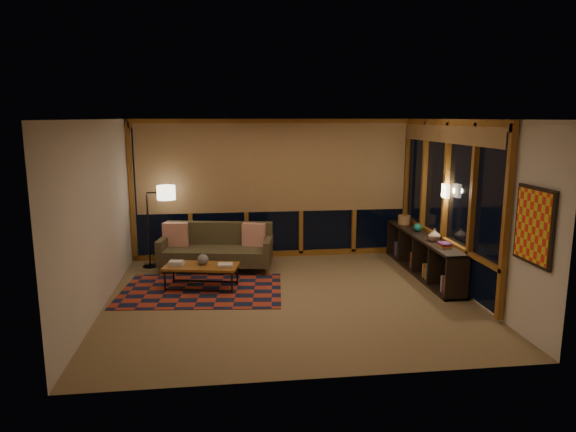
{
  "coord_description": "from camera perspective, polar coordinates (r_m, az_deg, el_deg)",
  "views": [
    {
      "loc": [
        -0.96,
        -7.44,
        2.72
      ],
      "look_at": [
        -0.01,
        0.15,
        1.25
      ],
      "focal_mm": 32.0,
      "sensor_mm": 36.0,
      "label": 1
    }
  ],
  "objects": [
    {
      "name": "wall_sconce",
      "position": [
        8.74,
        17.1,
        2.68
      ],
      "size": [
        0.12,
        0.18,
        0.22
      ],
      "primitive_type": null,
      "color": "#F8E3BC",
      "rests_on": "walls"
    },
    {
      "name": "floor",
      "position": [
        7.98,
        0.17,
        -9.08
      ],
      "size": [
        5.5,
        5.0,
        0.01
      ],
      "primitive_type": "cube",
      "color": "olive",
      "rests_on": "ground"
    },
    {
      "name": "window_wall_back",
      "position": [
        10.01,
        -1.6,
        2.99
      ],
      "size": [
        5.3,
        0.16,
        2.6
      ],
      "primitive_type": null,
      "color": "#905F1F",
      "rests_on": "walls"
    },
    {
      "name": "basket",
      "position": [
        10.12,
        12.78,
        -0.42
      ],
      "size": [
        0.27,
        0.27,
        0.17
      ],
      "primitive_type": "cylinder",
      "rotation": [
        0.0,
        0.0,
        0.18
      ],
      "color": "olive",
      "rests_on": "bookshelf"
    },
    {
      "name": "sofa",
      "position": [
        9.38,
        -7.98,
        -3.53
      ],
      "size": [
        2.1,
        1.14,
        0.81
      ],
      "primitive_type": null,
      "rotation": [
        0.0,
        0.0,
        -0.17
      ],
      "color": "#4B442B",
      "rests_on": "floor"
    },
    {
      "name": "walls",
      "position": [
        7.62,
        0.17,
        0.5
      ],
      "size": [
        5.51,
        5.01,
        2.7
      ],
      "color": "beige",
      "rests_on": "floor"
    },
    {
      "name": "window_wall_right",
      "position": [
        8.93,
        16.99,
        1.55
      ],
      "size": [
        0.16,
        3.7,
        2.6
      ],
      "primitive_type": null,
      "color": "#905F1F",
      "rests_on": "walls"
    },
    {
      "name": "pillow_right",
      "position": [
        9.41,
        -3.83,
        -2.08
      ],
      "size": [
        0.44,
        0.27,
        0.42
      ],
      "primitive_type": null,
      "rotation": [
        0.0,
        0.0,
        -0.33
      ],
      "color": "#BF3B20",
      "rests_on": "sofa"
    },
    {
      "name": "vase",
      "position": [
        8.86,
        15.94,
        -2.03
      ],
      "size": [
        0.21,
        0.21,
        0.21
      ],
      "primitive_type": "imported",
      "rotation": [
        0.0,
        0.0,
        0.03
      ],
      "color": "tan",
      "rests_on": "bookshelf"
    },
    {
      "name": "area_rug",
      "position": [
        8.41,
        -9.58,
        -8.14
      ],
      "size": [
        2.69,
        1.94,
        0.01
      ],
      "primitive_type": "cube",
      "rotation": [
        0.0,
        0.0,
        -0.1
      ],
      "color": "#9B301D",
      "rests_on": "floor"
    },
    {
      "name": "teal_bowl",
      "position": [
        9.53,
        14.22,
        -1.25
      ],
      "size": [
        0.18,
        0.18,
        0.15
      ],
      "primitive_type": "sphere",
      "rotation": [
        0.0,
        0.0,
        -0.27
      ],
      "color": "#136658",
      "rests_on": "bookshelf"
    },
    {
      "name": "ceiling",
      "position": [
        7.5,
        0.18,
        10.7
      ],
      "size": [
        5.5,
        5.0,
        0.01
      ],
      "primitive_type": "cube",
      "color": "silver",
      "rests_on": "walls"
    },
    {
      "name": "floor_lamp",
      "position": [
        9.73,
        -15.27,
        -1.14
      ],
      "size": [
        0.53,
        0.37,
        1.52
      ],
      "primitive_type": null,
      "rotation": [
        0.0,
        0.0,
        -0.07
      ],
      "color": "black",
      "rests_on": "floor"
    },
    {
      "name": "coffee_table",
      "position": [
        8.45,
        -9.56,
        -6.68
      ],
      "size": [
        1.26,
        0.77,
        0.39
      ],
      "primitive_type": null,
      "rotation": [
        0.0,
        0.0,
        -0.21
      ],
      "color": "#905F1F",
      "rests_on": "floor"
    },
    {
      "name": "bookshelf",
      "position": [
        9.36,
        14.75,
        -4.16
      ],
      "size": [
        0.4,
        2.81,
        0.7
      ],
      "primitive_type": null,
      "color": "#34281F",
      "rests_on": "floor"
    },
    {
      "name": "pillow_left",
      "position": [
        9.61,
        -12.41,
        -1.96
      ],
      "size": [
        0.46,
        0.21,
        0.45
      ],
      "primitive_type": null,
      "rotation": [
        0.0,
        0.0,
        -0.15
      ],
      "color": "#BF3B20",
      "rests_on": "sofa"
    },
    {
      "name": "book_stack_b",
      "position": [
        8.27,
        -7.01,
        -5.41
      ],
      "size": [
        0.25,
        0.2,
        0.05
      ],
      "primitive_type": null,
      "rotation": [
        0.0,
        0.0,
        -0.06
      ],
      "color": "silver",
      "rests_on": "coffee_table"
    },
    {
      "name": "wall_art",
      "position": [
        6.8,
        25.63,
        -1.0
      ],
      "size": [
        0.06,
        0.74,
        0.94
      ],
      "primitive_type": null,
      "color": "red",
      "rests_on": "walls"
    },
    {
      "name": "shelf_book_stack",
      "position": [
        8.51,
        16.98,
        -3.07
      ],
      "size": [
        0.23,
        0.29,
        0.08
      ],
      "primitive_type": null,
      "rotation": [
        0.0,
        0.0,
        0.17
      ],
      "color": "silver",
      "rests_on": "bookshelf"
    },
    {
      "name": "ceramic_pot",
      "position": [
        8.4,
        -9.43,
        -4.76
      ],
      "size": [
        0.22,
        0.22,
        0.18
      ],
      "primitive_type": "sphere",
      "rotation": [
        0.0,
        0.0,
        -0.31
      ],
      "color": "#353535",
      "rests_on": "coffee_table"
    },
    {
      "name": "book_stack_a",
      "position": [
        8.47,
        -12.32,
        -5.12
      ],
      "size": [
        0.28,
        0.23,
        0.07
      ],
      "primitive_type": null,
      "rotation": [
        0.0,
        0.0,
        -0.16
      ],
      "color": "silver",
      "rests_on": "coffee_table"
    }
  ]
}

